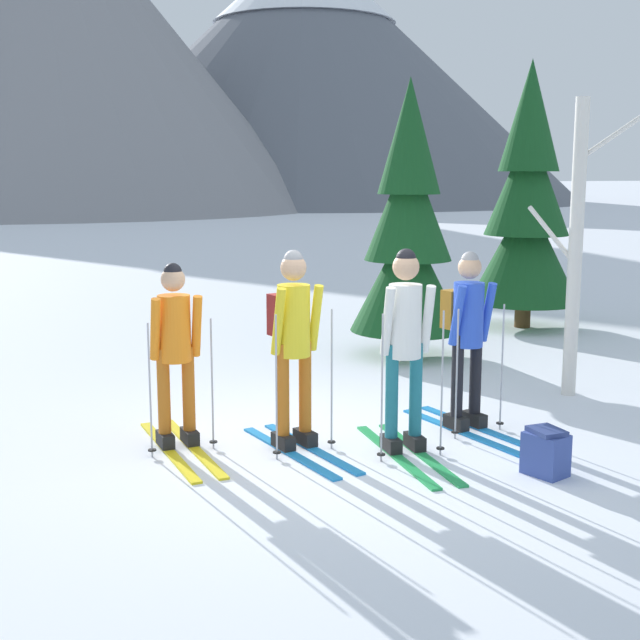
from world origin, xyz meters
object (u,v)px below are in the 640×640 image
at_px(skier_in_blue, 467,331).
at_px(birch_tree_tall, 576,246).
at_px(skier_in_yellow, 293,338).
at_px(pine_tree_near, 408,232).
at_px(pine_tree_mid, 527,207).
at_px(backpack_on_snow_front, 546,452).
at_px(skier_in_white, 405,342).
at_px(skier_in_orange, 175,346).

distance_m(skier_in_blue, birch_tree_tall, 1.96).
bearing_deg(birch_tree_tall, skier_in_yellow, -170.24).
bearing_deg(birch_tree_tall, pine_tree_near, 106.19).
height_order(skier_in_yellow, birch_tree_tall, birch_tree_tall).
bearing_deg(pine_tree_mid, backpack_on_snow_front, -123.78).
xyz_separation_m(skier_in_yellow, skier_in_white, (0.83, -0.46, -0.02)).
bearing_deg(skier_in_yellow, skier_in_blue, -2.48).
bearing_deg(backpack_on_snow_front, birch_tree_tall, 47.89).
bearing_deg(skier_in_orange, backpack_on_snow_front, -35.39).
distance_m(skier_in_white, pine_tree_near, 4.00).
bearing_deg(pine_tree_mid, skier_in_white, -134.07).
relative_size(skier_in_orange, pine_tree_mid, 0.43).
bearing_deg(skier_in_orange, skier_in_blue, -10.77).
xyz_separation_m(skier_in_blue, backpack_on_snow_front, (-0.06, -1.32, -0.75)).
xyz_separation_m(pine_tree_near, backpack_on_snow_front, (-1.08, -4.40, -1.44)).
bearing_deg(skier_in_white, backpack_on_snow_front, -49.72).
distance_m(skier_in_orange, skier_in_blue, 2.66).
xyz_separation_m(skier_in_orange, backpack_on_snow_front, (2.55, -1.81, -0.71)).
relative_size(birch_tree_tall, backpack_on_snow_front, 8.27).
relative_size(pine_tree_near, pine_tree_mid, 0.88).
bearing_deg(pine_tree_mid, skier_in_yellow, -141.83).
relative_size(skier_in_yellow, pine_tree_near, 0.49).
bearing_deg(skier_in_orange, skier_in_yellow, -24.46).
height_order(skier_in_white, skier_in_blue, skier_in_white).
height_order(skier_in_orange, backpack_on_snow_front, skier_in_orange).
distance_m(skier_in_white, birch_tree_tall, 2.85).
bearing_deg(birch_tree_tall, backpack_on_snow_front, -132.11).
xyz_separation_m(skier_in_white, backpack_on_snow_front, (0.78, -0.92, -0.78)).
distance_m(skier_in_orange, birch_tree_tall, 4.40).
xyz_separation_m(skier_in_yellow, pine_tree_mid, (5.37, 4.22, 0.87)).
bearing_deg(birch_tree_tall, skier_in_white, -157.77).
distance_m(skier_in_blue, backpack_on_snow_front, 1.51).
bearing_deg(skier_in_orange, birch_tree_tall, 2.12).
bearing_deg(pine_tree_near, skier_in_yellow, -131.79).
bearing_deg(skier_in_yellow, pine_tree_mid, 38.17).
bearing_deg(pine_tree_mid, birch_tree_tall, -118.43).
height_order(skier_in_white, birch_tree_tall, birch_tree_tall).
xyz_separation_m(skier_in_blue, birch_tree_tall, (1.72, 0.66, 0.68)).
xyz_separation_m(skier_in_yellow, pine_tree_near, (2.70, 3.02, 0.65)).
height_order(pine_tree_near, birch_tree_tall, pine_tree_near).
bearing_deg(backpack_on_snow_front, pine_tree_mid, 56.22).
bearing_deg(skier_in_yellow, birch_tree_tall, 9.76).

